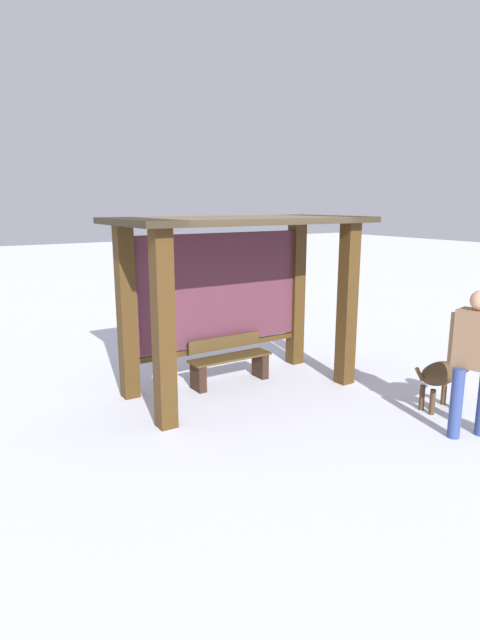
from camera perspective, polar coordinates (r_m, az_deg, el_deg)
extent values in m
plane|color=white|center=(7.68, 0.13, -7.63)|extent=(60.00, 60.00, 0.00)
cube|color=#452E12|center=(6.14, -8.43, -1.23)|extent=(0.22, 0.22, 2.41)
cube|color=#452E12|center=(7.79, 11.74, 1.62)|extent=(0.22, 0.22, 2.41)
cube|color=#452E12|center=(7.23, -12.40, 0.72)|extent=(0.22, 0.22, 2.41)
cube|color=#452E12|center=(8.68, 6.19, 2.93)|extent=(0.22, 0.22, 2.41)
cube|color=#32281B|center=(7.20, 0.14, 10.97)|extent=(3.53, 1.78, 0.08)
cube|color=#552937|center=(7.81, -2.27, 3.42)|extent=(2.73, 0.08, 1.68)
cube|color=#452E12|center=(7.99, -2.14, -2.97)|extent=(2.73, 0.06, 0.08)
cube|color=#48361A|center=(7.79, -1.08, -4.14)|extent=(1.30, 0.35, 0.03)
cube|color=#48361A|center=(7.86, -1.69, -2.49)|extent=(1.23, 0.04, 0.20)
cube|color=#301E16|center=(8.14, 2.24, -4.96)|extent=(0.12, 0.30, 0.40)
cube|color=#301E16|center=(7.59, -4.63, -6.32)|extent=(0.12, 0.30, 0.40)
cube|color=#8C694A|center=(6.41, 24.63, -1.96)|extent=(0.34, 0.48, 0.67)
cylinder|color=navy|center=(6.52, 22.73, -8.48)|extent=(0.16, 0.16, 0.84)
cylinder|color=#8C694A|center=(6.51, 22.44, -1.84)|extent=(0.11, 0.11, 0.60)
ellipsoid|color=#4B341E|center=(7.28, 21.22, -5.52)|extent=(0.66, 0.34, 0.32)
sphere|color=#4B341E|center=(7.56, 23.27, -4.54)|extent=(0.24, 0.24, 0.24)
cylinder|color=#4B341E|center=(7.00, 19.18, -5.68)|extent=(0.16, 0.06, 0.20)
cylinder|color=#4B341E|center=(7.48, 22.57, -7.81)|extent=(0.07, 0.07, 0.34)
cylinder|color=#4B341E|center=(7.59, 21.56, -7.44)|extent=(0.07, 0.07, 0.34)
cylinder|color=#4B341E|center=(7.19, 20.44, -8.47)|extent=(0.07, 0.07, 0.34)
cylinder|color=#4B341E|center=(7.30, 19.42, -8.07)|extent=(0.07, 0.07, 0.34)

